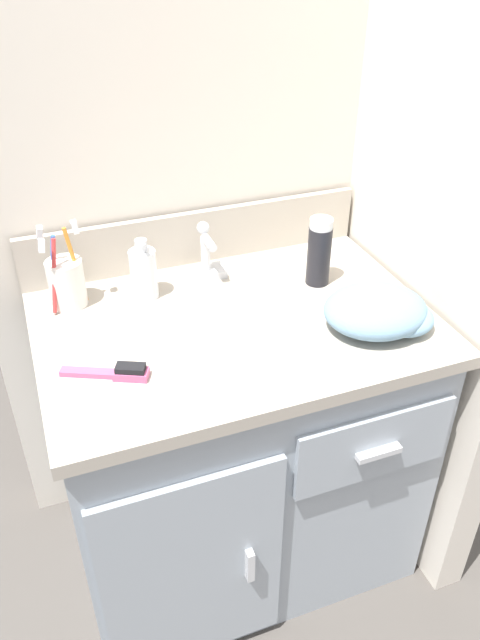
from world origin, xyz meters
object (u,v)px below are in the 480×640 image
at_px(shaving_cream_can, 319,252).
at_px(hand_towel, 381,312).
at_px(soap_dispenser, 144,273).
at_px(hairbrush, 117,372).
at_px(toothbrush_cup, 66,281).

distance_m(shaving_cream_can, hand_towel, 0.22).
xyz_separation_m(soap_dispenser, shaving_cream_can, (0.39, -0.08, 0.02)).
xyz_separation_m(hairbrush, hand_towel, (0.56, -0.03, 0.03)).
distance_m(soap_dispenser, shaving_cream_can, 0.40).
height_order(toothbrush_cup, hairbrush, toothbrush_cup).
bearing_deg(hand_towel, shaving_cream_can, 101.57).
distance_m(hairbrush, hand_towel, 0.56).
xyz_separation_m(shaving_cream_can, hand_towel, (0.04, -0.21, -0.04)).
relative_size(shaving_cream_can, hairbrush, 0.99).
height_order(soap_dispenser, hairbrush, soap_dispenser).
distance_m(soap_dispenser, hairbrush, 0.29).
xyz_separation_m(soap_dispenser, hand_towel, (0.44, -0.29, -0.02)).
bearing_deg(toothbrush_cup, hairbrush, -80.47).
height_order(shaving_cream_can, hand_towel, shaving_cream_can).
distance_m(soap_dispenser, hand_towel, 0.53).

